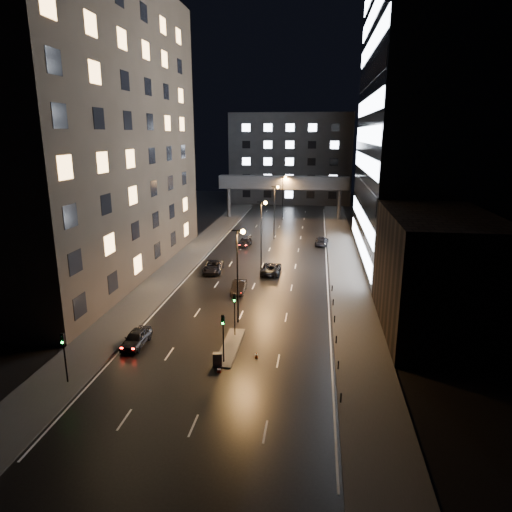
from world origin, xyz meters
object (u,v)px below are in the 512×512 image
(car_toward_b, at_px, (322,241))
(utility_cabinet, at_px, (218,359))
(car_away_d, at_px, (245,242))
(car_away_b, at_px, (239,287))
(car_away_c, at_px, (213,267))
(car_toward_a, at_px, (271,268))
(car_away_a, at_px, (136,338))

(car_toward_b, height_order, utility_cabinet, car_toward_b)
(car_away_d, relative_size, car_toward_b, 0.92)
(car_away_d, distance_m, utility_cabinet, 43.50)
(car_away_b, relative_size, utility_cabinet, 4.02)
(car_away_b, relative_size, car_away_c, 0.81)
(car_toward_a, bearing_deg, car_away_a, 68.09)
(car_away_d, distance_m, car_toward_a, 16.86)
(utility_cabinet, bearing_deg, car_toward_b, 69.25)
(car_away_b, relative_size, car_toward_a, 0.81)
(car_away_a, distance_m, car_away_d, 40.49)
(car_away_a, xyz_separation_m, utility_cabinet, (8.51, -2.96, -0.05))
(car_toward_a, bearing_deg, car_away_d, -67.02)
(car_away_b, distance_m, utility_cabinet, 18.99)
(car_away_a, height_order, car_toward_b, car_toward_b)
(car_away_d, bearing_deg, car_toward_a, -63.40)
(car_away_a, distance_m, utility_cabinet, 9.01)
(car_away_c, height_order, utility_cabinet, car_away_c)
(car_toward_a, xyz_separation_m, utility_cabinet, (-1.81, -27.65, -0.07))
(car_away_c, height_order, car_toward_a, car_toward_a)
(car_away_a, height_order, utility_cabinet, car_away_a)
(car_away_a, distance_m, car_toward_b, 46.66)
(car_away_c, bearing_deg, car_toward_a, -1.66)
(car_toward_b, bearing_deg, car_away_b, 74.25)
(car_away_d, xyz_separation_m, car_toward_b, (13.67, 2.91, 0.06))
(car_away_b, xyz_separation_m, car_away_d, (-3.17, 24.32, -0.04))
(car_away_c, bearing_deg, car_away_b, -62.05)
(car_away_a, bearing_deg, utility_cabinet, -17.66)
(car_away_d, distance_m, car_toward_b, 13.97)
(utility_cabinet, bearing_deg, car_away_b, 84.62)
(car_away_b, distance_m, car_away_d, 24.53)
(car_away_a, xyz_separation_m, car_away_c, (1.88, 24.33, 0.01))
(car_away_a, relative_size, car_away_b, 0.99)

